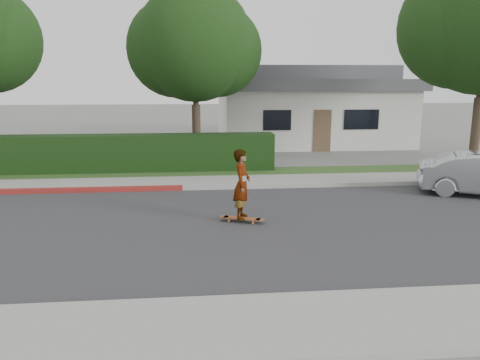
% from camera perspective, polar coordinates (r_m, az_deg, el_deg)
% --- Properties ---
extents(ground, '(120.00, 120.00, 0.00)m').
position_cam_1_polar(ground, '(11.66, -12.44, -5.97)').
color(ground, slate).
rests_on(ground, ground).
extents(road, '(60.00, 8.00, 0.01)m').
position_cam_1_polar(road, '(11.66, -12.45, -5.94)').
color(road, '#2D2D30').
rests_on(road, ground).
extents(curb_near, '(60.00, 0.20, 0.15)m').
position_cam_1_polar(curb_near, '(7.87, -16.09, -14.70)').
color(curb_near, '#9E9E99').
rests_on(curb_near, ground).
extents(sidewalk_near, '(60.00, 1.60, 0.12)m').
position_cam_1_polar(sidewalk_near, '(7.10, -17.45, -18.04)').
color(sidewalk_near, gray).
rests_on(sidewalk_near, ground).
extents(curb_far, '(60.00, 0.20, 0.15)m').
position_cam_1_polar(curb_far, '(15.57, -10.69, -1.03)').
color(curb_far, '#9E9E99').
rests_on(curb_far, ground).
extents(sidewalk_far, '(60.00, 1.60, 0.12)m').
position_cam_1_polar(sidewalk_far, '(16.45, -10.41, -0.37)').
color(sidewalk_far, gray).
rests_on(sidewalk_far, ground).
extents(planting_strip, '(60.00, 1.60, 0.10)m').
position_cam_1_polar(planting_strip, '(18.01, -9.99, 0.69)').
color(planting_strip, '#2D4C1E').
rests_on(planting_strip, ground).
extents(hedge, '(15.00, 1.00, 1.50)m').
position_cam_1_polar(hedge, '(18.95, -19.02, 2.93)').
color(hedge, black).
rests_on(hedge, ground).
extents(tree_center, '(5.66, 4.84, 7.44)m').
position_cam_1_polar(tree_center, '(20.23, -5.57, 15.87)').
color(tree_center, '#33261C').
rests_on(tree_center, ground).
extents(house, '(10.60, 8.60, 4.30)m').
position_cam_1_polar(house, '(27.82, 8.27, 8.99)').
color(house, beige).
rests_on(house, ground).
extents(skateboard, '(1.18, 0.63, 0.11)m').
position_cam_1_polar(skateboard, '(11.94, 0.23, -4.71)').
color(skateboard, '#C37635').
rests_on(skateboard, ground).
extents(skateboarder, '(0.58, 0.73, 1.76)m').
position_cam_1_polar(skateboarder, '(11.72, 0.23, -0.51)').
color(skateboarder, white).
rests_on(skateboarder, skateboard).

